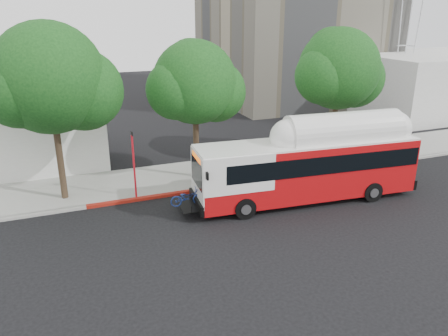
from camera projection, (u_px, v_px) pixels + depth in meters
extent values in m
plane|color=black|center=(250.00, 214.00, 23.02)|extent=(120.00, 120.00, 0.00)
cube|color=gray|center=(209.00, 173.00, 28.69)|extent=(60.00, 5.00, 0.15)
cube|color=gray|center=(223.00, 187.00, 26.42)|extent=(60.00, 0.30, 0.15)
cube|color=maroon|center=(175.00, 194.00, 25.39)|extent=(10.00, 0.32, 0.16)
cylinder|color=#2D2116|center=(59.00, 149.00, 23.73)|extent=(0.36, 0.36, 6.08)
sphere|color=#113D13|center=(49.00, 78.00, 22.44)|extent=(5.80, 5.80, 5.80)
sphere|color=#113D13|center=(83.00, 90.00, 23.42)|extent=(4.35, 4.35, 4.35)
cylinder|color=#2D2116|center=(196.00, 137.00, 27.02)|extent=(0.36, 0.36, 5.44)
sphere|color=#113D13|center=(195.00, 82.00, 25.86)|extent=(5.00, 5.00, 5.00)
sphere|color=#113D13|center=(215.00, 92.00, 26.74)|extent=(3.75, 3.75, 3.75)
cylinder|color=#2D2116|center=(334.00, 122.00, 30.21)|extent=(0.36, 0.36, 5.76)
sphere|color=#113D13|center=(339.00, 69.00, 28.99)|extent=(5.40, 5.40, 5.40)
sphere|color=#113D13|center=(354.00, 78.00, 29.92)|extent=(4.05, 4.05, 4.05)
cube|color=silver|center=(445.00, 82.00, 46.30)|extent=(20.00, 12.00, 6.00)
cube|color=#B50C10|center=(307.00, 169.00, 24.12)|extent=(12.58, 3.69, 3.00)
cube|color=black|center=(316.00, 157.00, 24.05)|extent=(11.35, 3.65, 0.98)
cube|color=white|center=(309.00, 142.00, 23.60)|extent=(12.58, 3.60, 0.10)
cube|color=white|center=(343.00, 135.00, 24.07)|extent=(6.76, 2.60, 0.57)
cube|color=black|center=(188.00, 206.00, 22.75)|extent=(0.98, 1.92, 0.06)
imported|color=navy|center=(187.00, 197.00, 22.58)|extent=(0.76, 1.82, 0.93)
cylinder|color=red|center=(134.00, 168.00, 24.22)|extent=(0.11, 0.11, 3.77)
cube|color=black|center=(132.00, 133.00, 23.55)|extent=(0.05, 0.38, 0.24)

